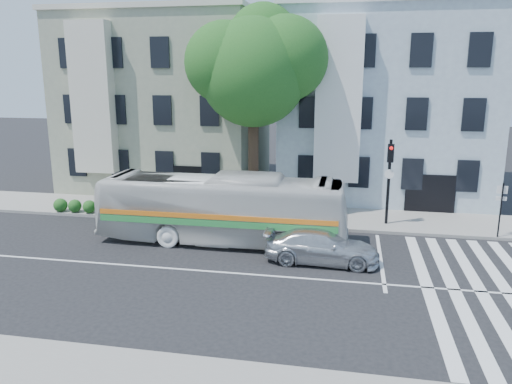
# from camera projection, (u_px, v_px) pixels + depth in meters

# --- Properties ---
(ground) EXTENTS (120.00, 120.00, 0.00)m
(ground) POSITION_uv_depth(u_px,v_px,m) (211.00, 272.00, 19.26)
(ground) COLOR black
(ground) RESTS_ON ground
(sidewalk_far) EXTENTS (80.00, 4.00, 0.15)m
(sidewalk_far) POSITION_uv_depth(u_px,v_px,m) (252.00, 214.00, 26.89)
(sidewalk_far) COLOR gray
(sidewalk_far) RESTS_ON ground
(building_left) EXTENTS (12.00, 10.00, 11.00)m
(building_left) POSITION_uv_depth(u_px,v_px,m) (170.00, 103.00, 33.59)
(building_left) COLOR gray
(building_left) RESTS_ON ground
(building_right) EXTENTS (12.00, 10.00, 11.00)m
(building_right) POSITION_uv_depth(u_px,v_px,m) (384.00, 106.00, 31.05)
(building_right) COLOR #9CAABA
(building_right) RESTS_ON ground
(street_tree) EXTENTS (7.30, 5.90, 11.10)m
(street_tree) POSITION_uv_depth(u_px,v_px,m) (255.00, 66.00, 25.78)
(street_tree) COLOR #2D2116
(street_tree) RESTS_ON ground
(bus) EXTENTS (2.68, 11.21, 3.12)m
(bus) POSITION_uv_depth(u_px,v_px,m) (222.00, 209.00, 22.30)
(bus) COLOR silver
(bus) RESTS_ON ground
(sedan) EXTENTS (1.98, 4.63, 1.33)m
(sedan) POSITION_uv_depth(u_px,v_px,m) (322.00, 246.00, 20.09)
(sedan) COLOR silver
(sedan) RESTS_ON ground
(hedge) EXTENTS (8.17, 4.04, 0.70)m
(hedge) POSITION_uv_depth(u_px,v_px,m) (134.00, 209.00, 26.25)
(hedge) COLOR #2C5D1E
(hedge) RESTS_ON sidewalk_far
(traffic_signal) EXTENTS (0.45, 0.54, 4.36)m
(traffic_signal) POSITION_uv_depth(u_px,v_px,m) (389.00, 171.00, 24.22)
(traffic_signal) COLOR black
(traffic_signal) RESTS_ON ground
(far_sign_pole) EXTENTS (0.46, 0.16, 2.55)m
(far_sign_pole) POSITION_uv_depth(u_px,v_px,m) (501.00, 203.00, 22.56)
(far_sign_pole) COLOR black
(far_sign_pole) RESTS_ON sidewalk_far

